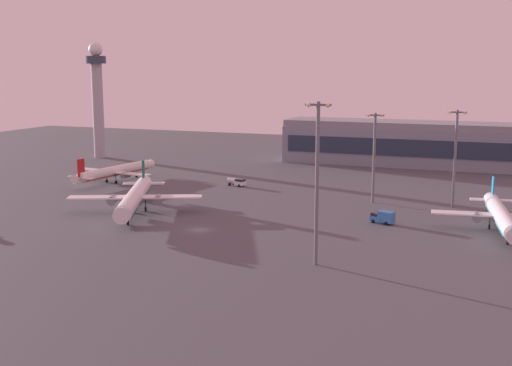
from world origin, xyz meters
The scene contains 11 objects.
ground_plane centered at (0.00, 0.00, 0.00)m, with size 416.00×416.00×0.00m, color #4C4C51.
terminal_building centered at (44.03, 119.52, 8.09)m, with size 122.58×22.40×16.40m.
control_tower centered at (-91.68, 94.30, 26.50)m, with size 8.00×8.00×46.37m.
airplane_terminal_side centered at (-22.73, 9.55, 4.22)m, with size 32.58×41.25×11.17m.
airplane_taxiway_distant centered at (63.89, 23.22, 3.77)m, with size 30.33×38.83×9.97m.
airplane_near_gate centered at (-52.87, 46.23, 3.54)m, with size 28.48×36.46×9.37m.
fuel_truck centered at (-13.69, 54.29, 1.37)m, with size 6.63×3.69×2.35m.
catering_truck centered at (37.91, 21.14, 1.58)m, with size 6.11×4.11×3.05m.
apron_light_west centered at (32.02, -15.95, 17.13)m, with size 4.80×0.90×30.46m.
apron_light_central centered at (30.85, 44.60, 14.06)m, with size 4.80×0.90×24.47m.
apron_light_east centered at (51.79, 45.81, 14.70)m, with size 4.80×0.90×25.71m.
Camera 1 is at (63.82, -129.03, 36.45)m, focal length 45.46 mm.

